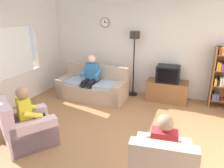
{
  "coord_description": "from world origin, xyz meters",
  "views": [
    {
      "loc": [
        1.35,
        -3.5,
        2.36
      ],
      "look_at": [
        -0.22,
        0.74,
        0.83
      ],
      "focal_mm": 34.57,
      "sensor_mm": 36.0,
      "label": 1
    }
  ],
  "objects_px": {
    "person_in_left_armchair": "(30,113)",
    "bookshelf": "(224,75)",
    "tv": "(168,74)",
    "floor_lamp": "(134,46)",
    "armchair_near_window": "(27,129)",
    "person_in_right_armchair": "(163,146)",
    "tv_stand": "(167,91)",
    "couch": "(93,87)",
    "person_on_couch": "(90,75)"
  },
  "relations": [
    {
      "from": "tv",
      "to": "floor_lamp",
      "type": "relative_size",
      "value": 0.32
    },
    {
      "from": "bookshelf",
      "to": "person_in_left_armchair",
      "type": "height_order",
      "value": "bookshelf"
    },
    {
      "from": "tv_stand",
      "to": "tv",
      "type": "bearing_deg",
      "value": -90.0
    },
    {
      "from": "armchair_near_window",
      "to": "person_in_right_armchair",
      "type": "relative_size",
      "value": 1.06
    },
    {
      "from": "tv_stand",
      "to": "floor_lamp",
      "type": "height_order",
      "value": "floor_lamp"
    },
    {
      "from": "tv_stand",
      "to": "person_in_right_armchair",
      "type": "relative_size",
      "value": 0.98
    },
    {
      "from": "person_on_couch",
      "to": "couch",
      "type": "bearing_deg",
      "value": 82.13
    },
    {
      "from": "person_in_left_armchair",
      "to": "bookshelf",
      "type": "bearing_deg",
      "value": 40.75
    },
    {
      "from": "bookshelf",
      "to": "person_in_right_armchair",
      "type": "relative_size",
      "value": 1.42
    },
    {
      "from": "person_on_couch",
      "to": "person_in_right_armchair",
      "type": "relative_size",
      "value": 1.11
    },
    {
      "from": "tv_stand",
      "to": "floor_lamp",
      "type": "xyz_separation_m",
      "value": [
        -0.99,
        0.1,
        1.17
      ]
    },
    {
      "from": "tv_stand",
      "to": "tv",
      "type": "height_order",
      "value": "tv"
    },
    {
      "from": "tv",
      "to": "floor_lamp",
      "type": "xyz_separation_m",
      "value": [
        -0.99,
        0.12,
        0.68
      ]
    },
    {
      "from": "floor_lamp",
      "to": "person_on_couch",
      "type": "relative_size",
      "value": 1.49
    },
    {
      "from": "tv_stand",
      "to": "person_in_right_armchair",
      "type": "bearing_deg",
      "value": -84.53
    },
    {
      "from": "couch",
      "to": "person_in_left_armchair",
      "type": "height_order",
      "value": "person_in_left_armchair"
    },
    {
      "from": "tv_stand",
      "to": "person_on_couch",
      "type": "xyz_separation_m",
      "value": [
        -2.01,
        -0.64,
        0.42
      ]
    },
    {
      "from": "tv",
      "to": "floor_lamp",
      "type": "distance_m",
      "value": 1.2
    },
    {
      "from": "couch",
      "to": "floor_lamp",
      "type": "xyz_separation_m",
      "value": [
        1.0,
        0.63,
        1.14
      ]
    },
    {
      "from": "person_on_couch",
      "to": "tv_stand",
      "type": "bearing_deg",
      "value": 17.82
    },
    {
      "from": "tv_stand",
      "to": "person_in_right_armchair",
      "type": "height_order",
      "value": "person_in_right_armchair"
    },
    {
      "from": "tv",
      "to": "armchair_near_window",
      "type": "distance_m",
      "value": 3.73
    },
    {
      "from": "person_in_left_armchair",
      "to": "tv_stand",
      "type": "bearing_deg",
      "value": 54.07
    },
    {
      "from": "couch",
      "to": "person_in_left_armchair",
      "type": "distance_m",
      "value": 2.42
    },
    {
      "from": "tv_stand",
      "to": "person_on_couch",
      "type": "bearing_deg",
      "value": -162.18
    },
    {
      "from": "tv",
      "to": "person_in_left_armchair",
      "type": "height_order",
      "value": "person_in_left_armchair"
    },
    {
      "from": "armchair_near_window",
      "to": "person_on_couch",
      "type": "relative_size",
      "value": 0.95
    },
    {
      "from": "armchair_near_window",
      "to": "person_in_left_armchair",
      "type": "distance_m",
      "value": 0.33
    },
    {
      "from": "armchair_near_window",
      "to": "person_on_couch",
      "type": "bearing_deg",
      "value": 85.8
    },
    {
      "from": "person_on_couch",
      "to": "floor_lamp",
      "type": "bearing_deg",
      "value": 36.15
    },
    {
      "from": "tv",
      "to": "couch",
      "type": "bearing_deg",
      "value": -165.62
    },
    {
      "from": "tv",
      "to": "armchair_near_window",
      "type": "xyz_separation_m",
      "value": [
        -2.18,
        -2.98,
        -0.48
      ]
    },
    {
      "from": "armchair_near_window",
      "to": "tv_stand",
      "type": "bearing_deg",
      "value": 54.07
    },
    {
      "from": "tv_stand",
      "to": "armchair_near_window",
      "type": "distance_m",
      "value": 3.71
    },
    {
      "from": "floor_lamp",
      "to": "tv_stand",
      "type": "bearing_deg",
      "value": -5.73
    },
    {
      "from": "tv_stand",
      "to": "floor_lamp",
      "type": "bearing_deg",
      "value": 174.27
    },
    {
      "from": "person_in_left_armchair",
      "to": "floor_lamp",
      "type": "bearing_deg",
      "value": 69.42
    },
    {
      "from": "couch",
      "to": "bookshelf",
      "type": "bearing_deg",
      "value": 10.23
    },
    {
      "from": "person_in_left_armchair",
      "to": "person_in_right_armchair",
      "type": "distance_m",
      "value": 2.44
    },
    {
      "from": "couch",
      "to": "floor_lamp",
      "type": "distance_m",
      "value": 1.64
    },
    {
      "from": "tv_stand",
      "to": "armchair_near_window",
      "type": "relative_size",
      "value": 0.93
    },
    {
      "from": "tv",
      "to": "bookshelf",
      "type": "relative_size",
      "value": 0.38
    },
    {
      "from": "tv_stand",
      "to": "armchair_near_window",
      "type": "xyz_separation_m",
      "value": [
        -2.18,
        -3.01,
        0.01
      ]
    },
    {
      "from": "tv_stand",
      "to": "person_in_right_armchair",
      "type": "xyz_separation_m",
      "value": [
        0.3,
        -3.14,
        0.33
      ]
    },
    {
      "from": "couch",
      "to": "floor_lamp",
      "type": "bearing_deg",
      "value": 32.29
    },
    {
      "from": "couch",
      "to": "person_on_couch",
      "type": "height_order",
      "value": "person_on_couch"
    },
    {
      "from": "person_in_right_armchair",
      "to": "tv_stand",
      "type": "bearing_deg",
      "value": 95.47
    },
    {
      "from": "floor_lamp",
      "to": "person_in_right_armchair",
      "type": "bearing_deg",
      "value": -68.32
    },
    {
      "from": "bookshelf",
      "to": "floor_lamp",
      "type": "bearing_deg",
      "value": 179.29
    },
    {
      "from": "armchair_near_window",
      "to": "person_in_right_armchair",
      "type": "height_order",
      "value": "person_in_right_armchair"
    }
  ]
}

